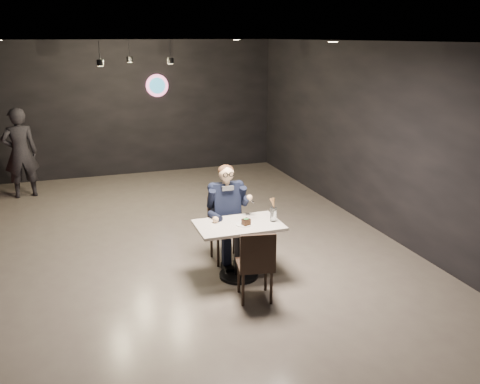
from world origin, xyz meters
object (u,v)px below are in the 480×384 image
object	(u,v)px
chair_far	(226,230)
chair_near	(255,263)
passerby	(20,153)
main_table	(239,250)
seated_man	(226,212)
sundae_glass	(273,214)

from	to	relation	value
chair_far	chair_near	xyz separation A→B (m)	(0.00, -1.16, 0.00)
passerby	main_table	bearing A→B (deg)	111.76
chair_far	seated_man	bearing A→B (deg)	0.00
chair_far	sundae_glass	distance (m)	0.85
chair_far	seated_man	world-z (taller)	seated_man
sundae_glass	passerby	bearing A→B (deg)	125.22
chair_far	chair_near	distance (m)	1.16
seated_man	passerby	world-z (taller)	passerby
chair_near	sundae_glass	size ratio (longest dim) A/B	4.93
seated_man	chair_near	bearing A→B (deg)	-90.00
main_table	sundae_glass	xyz separation A→B (m)	(0.46, -0.05, 0.47)
seated_man	sundae_glass	size ratio (longest dim) A/B	7.71
sundae_glass	passerby	size ratio (longest dim) A/B	0.11
main_table	chair_near	distance (m)	0.62
main_table	chair_far	bearing A→B (deg)	90.00
chair_near	sundae_glass	xyz separation A→B (m)	(0.46, 0.56, 0.38)
chair_near	seated_man	size ratio (longest dim) A/B	0.64
main_table	chair_far	distance (m)	0.56
chair_near	sundae_glass	world-z (taller)	sundae_glass
main_table	chair_far	world-z (taller)	chair_far
chair_near	seated_man	distance (m)	1.19
chair_near	seated_man	bearing A→B (deg)	100.19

